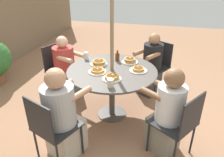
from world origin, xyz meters
The scene contains 19 objects.
ground_plane centered at (0.00, 0.00, 0.00)m, with size 12.00×12.00×0.00m, color #9E7051.
patio_table centered at (0.00, 0.00, 0.67)m, with size 1.27×1.27×0.76m.
umbrella_pole centered at (0.00, 0.00, 1.06)m, with size 0.05×0.05×2.13m, color #846B4C.
patio_chair_north centered at (-0.65, -0.94, 0.52)m, with size 0.61×0.61×0.89m.
diner_north centered at (-0.55, -0.79, 0.52)m, with size 0.51×0.54×1.12m.
patio_chair_east centered at (0.97, -0.59, 0.52)m, with size 0.60×0.60×0.89m.
diner_east centered at (0.82, -0.50, 0.50)m, with size 0.57×0.52×1.09m.
patio_chair_south centered at (0.43, 1.05, 0.52)m, with size 0.57×0.57×0.89m.
diner_south centered at (0.36, 0.89, 0.49)m, with size 0.49×0.56×1.08m.
patio_chair_west centered at (-1.05, 0.43, 0.52)m, with size 0.57×0.57×0.89m.
diner_west centered at (-0.89, 0.37, 0.52)m, with size 0.58×0.51×1.15m.
pancake_plate_a centered at (-0.12, 0.18, 0.78)m, with size 0.25×0.25×0.05m.
pancake_plate_b centered at (0.33, -0.20, 0.79)m, with size 0.25×0.25×0.08m.
pancake_plate_c centered at (-0.28, -0.06, 0.79)m, with size 0.25×0.25×0.07m.
pancake_plate_d centered at (0.14, 0.23, 0.79)m, with size 0.25×0.25×0.07m.
pancake_plate_e centered at (0.05, -0.36, 0.78)m, with size 0.25×0.25×0.06m.
syrup_bottle centered at (0.35, 0.00, 0.83)m, with size 0.09×0.07×0.17m.
coffee_cup centered at (-0.47, -0.09, 0.81)m, with size 0.08×0.08×0.10m.
drinking_glass_a centered at (0.30, 0.49, 0.82)m, with size 0.07×0.07×0.11m, color silver.
Camera 1 is at (-2.71, -0.66, 2.06)m, focal length 35.00 mm.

